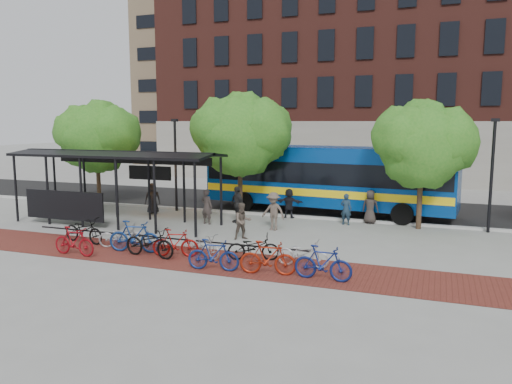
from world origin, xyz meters
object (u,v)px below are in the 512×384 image
(bike_1, at_px, (74,241))
(pedestrian_5, at_px, (289,203))
(bike_7, at_px, (213,255))
(bike_9, at_px, (268,258))
(bike_10, at_px, (303,253))
(bike_3, at_px, (134,237))
(pedestrian_7, at_px, (346,209))
(bike_0, at_px, (84,230))
(bike_11, at_px, (323,263))
(lamp_post_right, at_px, (492,172))
(pedestrian_8, at_px, (243,221))
(bike_6, at_px, (203,245))
(pedestrian_3, at_px, (273,211))
(tree_b, at_px, (242,132))
(bike_8, at_px, (253,247))
(tree_c, at_px, (424,142))
(pedestrian_1, at_px, (207,207))
(lamp_post_left, at_px, (176,162))
(bike_2, at_px, (122,235))
(bike_5, at_px, (175,243))
(pedestrian_0, at_px, (153,198))
(bus, at_px, (327,175))
(pedestrian_6, at_px, (370,207))
(pedestrian_4, at_px, (237,205))
(bike_4, at_px, (150,242))
(bus_shelter, at_px, (113,163))
(tree_a, at_px, (98,134))

(bike_1, height_order, pedestrian_5, pedestrian_5)
(bike_7, xyz_separation_m, pedestrian_5, (-0.27, 9.83, 0.23))
(bike_9, relative_size, bike_10, 1.03)
(bike_3, distance_m, pedestrian_7, 10.41)
(bike_0, xyz_separation_m, bike_11, (10.37, -1.41, 0.02))
(lamp_post_right, height_order, pedestrian_5, lamp_post_right)
(bike_0, distance_m, pedestrian_8, 6.59)
(bike_6, bearing_deg, bike_3, 118.59)
(pedestrian_7, bearing_deg, bike_7, 81.86)
(bike_1, xyz_separation_m, pedestrian_3, (5.62, 6.78, 0.33))
(tree_b, height_order, lamp_post_right, tree_b)
(pedestrian_7, bearing_deg, bike_1, 56.16)
(bike_1, xyz_separation_m, bike_10, (8.42, 1.54, -0.07))
(bike_8, distance_m, bike_11, 3.20)
(tree_c, xyz_separation_m, pedestrian_1, (-9.86, -2.48, -3.19))
(lamp_post_left, xyz_separation_m, bike_9, (8.68, -9.43, -2.18))
(bike_11, xyz_separation_m, pedestrian_3, (-3.79, 6.46, 0.32))
(bike_0, height_order, bike_11, bike_11)
(tree_c, xyz_separation_m, bike_2, (-11.05, -7.78, -3.57))
(pedestrian_8, bearing_deg, bike_0, 167.94)
(bike_5, relative_size, bike_7, 0.97)
(tree_c, xyz_separation_m, pedestrian_0, (-13.82, -1.05, -3.21))
(bike_6, xyz_separation_m, pedestrian_0, (-6.47, 6.91, 0.39))
(bike_0, xyz_separation_m, bike_10, (9.39, -0.19, -0.06))
(bus, relative_size, bike_7, 7.57)
(pedestrian_6, bearing_deg, bike_5, 63.08)
(bike_5, bearing_deg, lamp_post_left, 14.50)
(pedestrian_4, bearing_deg, bike_7, -38.34)
(tree_c, distance_m, pedestrian_1, 10.66)
(bike_4, relative_size, pedestrian_5, 1.39)
(tree_b, relative_size, bike_4, 3.02)
(pedestrian_0, bearing_deg, lamp_post_right, -23.17)
(pedestrian_1, height_order, pedestrian_5, pedestrian_1)
(bus_shelter, distance_m, bike_11, 13.01)
(bike_3, relative_size, pedestrian_4, 1.13)
(lamp_post_right, relative_size, bike_8, 2.75)
(tree_c, height_order, pedestrian_0, tree_c)
(bus, bearing_deg, bike_9, -81.50)
(tree_a, relative_size, bike_0, 2.98)
(bus, height_order, bike_11, bus)
(lamp_post_right, height_order, pedestrian_0, lamp_post_right)
(bus_shelter, distance_m, bike_7, 9.99)
(bike_3, relative_size, pedestrian_3, 1.16)
(bike_5, distance_m, bike_9, 4.03)
(bike_1, bearing_deg, pedestrian_6, -42.10)
(pedestrian_4, bearing_deg, tree_a, -155.01)
(bike_1, bearing_deg, bike_8, -73.14)
(bike_0, relative_size, bike_7, 1.15)
(lamp_post_right, height_order, bike_3, lamp_post_right)
(bike_9, bearing_deg, lamp_post_right, -47.09)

